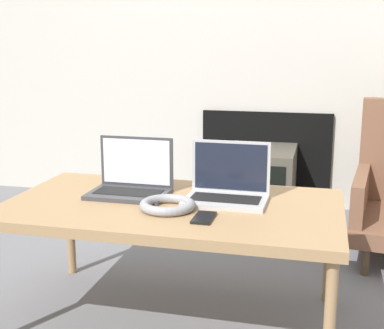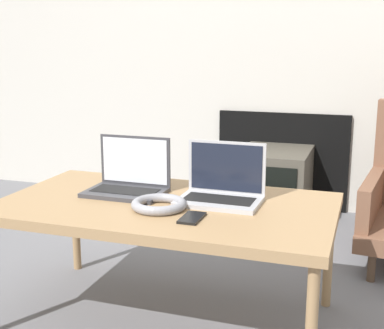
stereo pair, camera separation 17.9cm
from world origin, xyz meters
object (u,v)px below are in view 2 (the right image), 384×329
tv (274,185)px  laptop_right (222,188)px  headphones (159,204)px  laptop_left (129,180)px  phone (192,218)px

tv → laptop_right: bearing=-89.1°
laptop_right → headphones: (-0.18, -0.17, -0.03)m
laptop_left → headphones: size_ratio=1.52×
laptop_left → tv: bearing=74.4°
laptop_left → headphones: (0.19, -0.17, -0.03)m
phone → laptop_right: bearing=81.3°
laptop_right → tv: bearing=91.4°
phone → tv: (0.02, 1.49, -0.26)m
laptop_right → laptop_left: bearing=-179.4°
headphones → tv: headphones is taller
laptop_right → phone: 0.24m
headphones → tv: (0.16, 1.42, -0.27)m
laptop_left → phone: (0.34, -0.24, -0.04)m
tv → laptop_left: bearing=-105.9°
laptop_right → headphones: 0.25m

